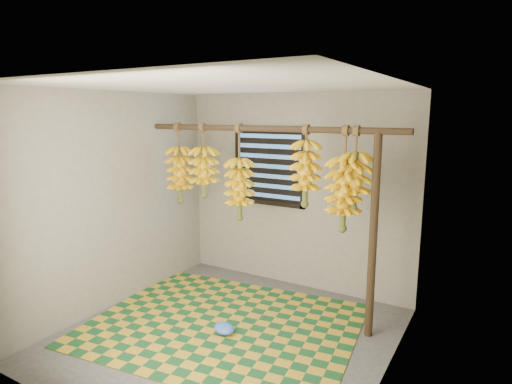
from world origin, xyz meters
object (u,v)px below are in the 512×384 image
Objects in this scene: banana_bunch_d at (305,173)px; banana_bunch_f at (355,181)px; banana_bunch_e at (344,194)px; banana_bunch_c at (240,189)px; support_post at (373,238)px; woven_mat at (223,324)px; banana_bunch_a at (180,175)px; banana_bunch_b at (204,172)px; plastic_bag at (224,328)px.

banana_bunch_d is 1.02× the size of banana_bunch_f.
banana_bunch_c is at bearing 180.00° from banana_bunch_e.
banana_bunch_d is 0.51m from banana_bunch_f.
banana_bunch_c is 1.31m from banana_bunch_f.
support_post is at bearing 0.00° from banana_bunch_f.
support_post is at bearing 22.61° from woven_mat.
banana_bunch_c is 0.82m from banana_bunch_d.
banana_bunch_a is 1.13× the size of banana_bunch_b.
banana_bunch_a is (-2.36, 0.00, 0.43)m from support_post.
banana_bunch_b is (0.37, -0.00, 0.06)m from banana_bunch_a.
banana_bunch_a is 2.15m from banana_bunch_f.
support_post is at bearing 29.82° from plastic_bag.
support_post is 1.54m from banana_bunch_c.
support_post is at bearing 0.00° from banana_bunch_b.
woven_mat is at bearing -29.34° from banana_bunch_a.
banana_bunch_e reaches higher than support_post.
banana_bunch_d is at bearing -180.00° from banana_bunch_e.
banana_bunch_b and banana_bunch_e have the same top height.
banana_bunch_f reaches higher than woven_mat.
plastic_bag is 0.25× the size of banana_bunch_a.
plastic_bag reaches higher than woven_mat.
banana_bunch_f is (-0.20, 0.00, 0.52)m from support_post.
banana_bunch_e and banana_bunch_f have the same top height.
banana_bunch_e is at bearing 0.00° from banana_bunch_c.
banana_bunch_b is 1.28m from banana_bunch_d.
banana_bunch_b is 1.69m from banana_bunch_e.
banana_bunch_a is at bearing 180.00° from banana_bunch_d.
banana_bunch_f reaches higher than plastic_bag.
banana_bunch_b is 1.06× the size of banana_bunch_f.
banana_bunch_e is (1.68, 0.00, -0.10)m from banana_bunch_b.
banana_bunch_b reaches higher than plastic_bag.
support_post is 0.75× the size of woven_mat.
banana_bunch_a and banana_bunch_e have the same top height.
banana_bunch_c is at bearing 0.00° from banana_bunch_a.
banana_bunch_a is (-1.00, 0.56, 1.43)m from woven_mat.
support_post is 2.39m from banana_bunch_a.
woven_mat is 1.83m from banana_bunch_a.
banana_bunch_b is 0.83× the size of banana_bunch_e.
banana_bunch_f is (1.79, 0.00, 0.03)m from banana_bunch_b.
banana_bunch_b reaches higher than woven_mat.
banana_bunch_c is at bearing 180.00° from support_post.
banana_bunch_b is at bearing -180.00° from banana_bunch_e.
banana_bunch_f is at bearing 26.10° from woven_mat.
banana_bunch_f is at bearing 34.42° from plastic_bag.
support_post is 8.27× the size of plastic_bag.
woven_mat is 0.19m from plastic_bag.
banana_bunch_e is (0.93, 0.71, 1.33)m from plastic_bag.
plastic_bag is 0.29× the size of banana_bunch_d.
plastic_bag is at bearing -126.63° from banana_bunch_d.
banana_bunch_b and banana_bunch_d have the same top height.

